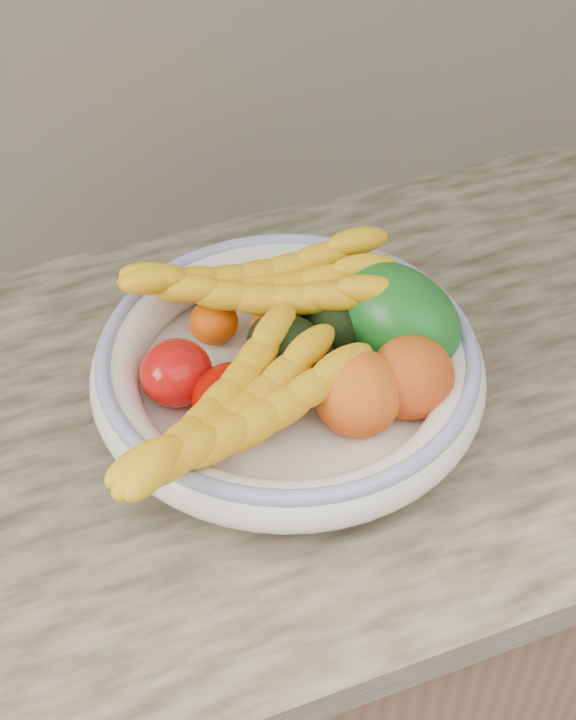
# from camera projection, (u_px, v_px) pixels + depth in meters

# --- Properties ---
(kitchen_counter) EXTENTS (2.44, 0.66, 1.40)m
(kitchen_counter) POSITION_uv_depth(u_px,v_px,m) (281.00, 613.00, 1.34)
(kitchen_counter) COLOR brown
(kitchen_counter) RESTS_ON ground
(fruit_bowl) EXTENTS (0.39, 0.39, 0.08)m
(fruit_bowl) POSITION_uv_depth(u_px,v_px,m) (288.00, 368.00, 0.99)
(fruit_bowl) COLOR white
(fruit_bowl) RESTS_ON kitchen_counter
(clementine_back_left) EXTENTS (0.06, 0.06, 0.05)m
(clementine_back_left) POSITION_uv_depth(u_px,v_px,m) (214.00, 322.00, 1.03)
(clementine_back_left) COLOR #DB5204
(clementine_back_left) RESTS_ON fruit_bowl
(clementine_back_right) EXTENTS (0.06, 0.06, 0.04)m
(clementine_back_right) POSITION_uv_depth(u_px,v_px,m) (290.00, 286.00, 1.07)
(clementine_back_right) COLOR #E04C04
(clementine_back_right) RESTS_ON fruit_bowl
(clementine_back_mid) EXTENTS (0.06, 0.06, 0.05)m
(clementine_back_mid) POSITION_uv_depth(u_px,v_px,m) (276.00, 327.00, 1.02)
(clementine_back_mid) COLOR #FF6F05
(clementine_back_mid) RESTS_ON fruit_bowl
(clementine_extra) EXTENTS (0.05, 0.05, 0.04)m
(clementine_extra) POSITION_uv_depth(u_px,v_px,m) (285.00, 314.00, 1.04)
(clementine_extra) COLOR #F26005
(clementine_extra) RESTS_ON fruit_bowl
(tomato_left) EXTENTS (0.08, 0.08, 0.06)m
(tomato_left) POSITION_uv_depth(u_px,v_px,m) (176.00, 373.00, 0.97)
(tomato_left) COLOR red
(tomato_left) RESTS_ON fruit_bowl
(tomato_near_left) EXTENTS (0.08, 0.08, 0.07)m
(tomato_near_left) POSITION_uv_depth(u_px,v_px,m) (233.00, 401.00, 0.94)
(tomato_near_left) COLOR #9D0700
(tomato_near_left) RESTS_ON fruit_bowl
(avocado_center) EXTENTS (0.11, 0.12, 0.07)m
(avocado_center) POSITION_uv_depth(u_px,v_px,m) (291.00, 351.00, 0.98)
(avocado_center) COLOR black
(avocado_center) RESTS_ON fruit_bowl
(avocado_right) EXTENTS (0.09, 0.11, 0.07)m
(avocado_right) POSITION_uv_depth(u_px,v_px,m) (335.00, 316.00, 1.02)
(avocado_right) COLOR black
(avocado_right) RESTS_ON fruit_bowl
(green_mango) EXTENTS (0.17, 0.18, 0.13)m
(green_mango) POSITION_uv_depth(u_px,v_px,m) (396.00, 317.00, 1.00)
(green_mango) COLOR #105717
(green_mango) RESTS_ON fruit_bowl
(peach_front) EXTENTS (0.11, 0.11, 0.08)m
(peach_front) POSITION_uv_depth(u_px,v_px,m) (358.00, 393.00, 0.94)
(peach_front) COLOR orange
(peach_front) RESTS_ON fruit_bowl
(peach_right) EXTENTS (0.10, 0.10, 0.08)m
(peach_right) POSITION_uv_depth(u_px,v_px,m) (412.00, 377.00, 0.95)
(peach_right) COLOR orange
(peach_right) RESTS_ON fruit_bowl
(banana_bunch_back) EXTENTS (0.31, 0.18, 0.08)m
(banana_bunch_back) POSITION_uv_depth(u_px,v_px,m) (259.00, 290.00, 1.01)
(banana_bunch_back) COLOR yellow
(banana_bunch_back) RESTS_ON fruit_bowl
(banana_bunch_front) EXTENTS (0.32, 0.25, 0.08)m
(banana_bunch_front) POSITION_uv_depth(u_px,v_px,m) (234.00, 419.00, 0.89)
(banana_bunch_front) COLOR yellow
(banana_bunch_front) RESTS_ON fruit_bowl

